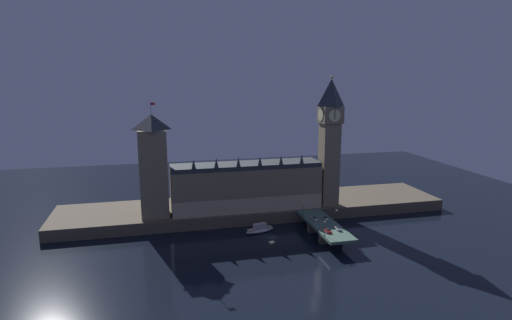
% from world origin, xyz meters
% --- Properties ---
extents(ground_plane, '(400.00, 400.00, 0.00)m').
position_xyz_m(ground_plane, '(0.00, 0.00, 0.00)').
color(ground_plane, black).
extents(embankment, '(220.00, 42.00, 6.28)m').
position_xyz_m(embankment, '(0.00, 39.00, 3.14)').
color(embankment, brown).
rests_on(embankment, ground_plane).
extents(parliament_hall, '(81.36, 18.00, 30.72)m').
position_xyz_m(parliament_hall, '(-6.52, 29.32, 19.04)').
color(parliament_hall, '#7F7056').
rests_on(parliament_hall, embankment).
extents(clock_tower, '(11.80, 11.91, 72.32)m').
position_xyz_m(clock_tower, '(40.35, 26.29, 44.49)').
color(clock_tower, '#7F7056').
rests_on(clock_tower, embankment).
extents(victoria_tower, '(14.27, 14.27, 59.39)m').
position_xyz_m(victoria_tower, '(-55.59, 28.49, 33.11)').
color(victoria_tower, '#7F7056').
rests_on(victoria_tower, embankment).
extents(bridge, '(13.27, 46.00, 6.62)m').
position_xyz_m(bridge, '(25.69, -5.00, 4.91)').
color(bridge, '#476656').
rests_on(bridge, ground_plane).
extents(car_northbound_lead, '(1.89, 4.62, 1.50)m').
position_xyz_m(car_northbound_lead, '(22.77, 1.63, 7.33)').
color(car_northbound_lead, silver).
rests_on(car_northbound_lead, bridge).
extents(car_northbound_trail, '(2.11, 4.58, 1.45)m').
position_xyz_m(car_northbound_trail, '(22.77, -16.02, 7.30)').
color(car_northbound_trail, red).
rests_on(car_northbound_trail, bridge).
extents(car_southbound_lead, '(1.85, 4.26, 1.58)m').
position_xyz_m(car_southbound_lead, '(28.60, -14.47, 7.36)').
color(car_southbound_lead, silver).
rests_on(car_southbound_lead, bridge).
extents(car_southbound_trail, '(1.96, 4.54, 1.30)m').
position_xyz_m(car_southbound_trail, '(28.60, 1.32, 7.23)').
color(car_southbound_trail, white).
rests_on(car_southbound_trail, bridge).
extents(street_lamp_near, '(1.34, 0.60, 7.28)m').
position_xyz_m(street_lamp_near, '(19.45, -19.72, 11.17)').
color(street_lamp_near, '#2D3333').
rests_on(street_lamp_near, bridge).
extents(street_lamp_mid, '(1.34, 0.60, 6.92)m').
position_xyz_m(street_lamp_mid, '(31.92, -5.00, 10.95)').
color(street_lamp_mid, '#2D3333').
rests_on(street_lamp_mid, bridge).
extents(street_lamp_far, '(1.34, 0.60, 7.30)m').
position_xyz_m(street_lamp_far, '(19.45, 9.72, 11.18)').
color(street_lamp_far, '#2D3333').
rests_on(street_lamp_far, bridge).
extents(boat_upstream, '(15.78, 7.66, 4.83)m').
position_xyz_m(boat_upstream, '(-4.31, 7.70, 1.76)').
color(boat_upstream, white).
rests_on(boat_upstream, ground_plane).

